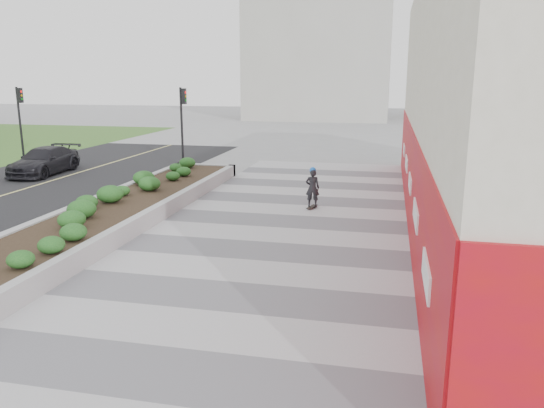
{
  "coord_description": "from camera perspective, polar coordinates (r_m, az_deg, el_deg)",
  "views": [
    {
      "loc": [
        3.23,
        -8.53,
        4.63
      ],
      "look_at": [
        0.03,
        6.01,
        1.1
      ],
      "focal_mm": 35.0,
      "sensor_mm": 36.0,
      "label": 1
    }
  ],
  "objects": [
    {
      "name": "skateboarder",
      "position": [
        19.28,
        4.38,
        1.77
      ],
      "size": [
        0.53,
        0.75,
        1.53
      ],
      "rotation": [
        0.0,
        0.0,
        -0.22
      ],
      "color": "beige",
      "rests_on": "ground"
    },
    {
      "name": "walkway",
      "position": [
        12.84,
        -3.03,
        -7.8
      ],
      "size": [
        8.0,
        36.0,
        0.01
      ],
      "primitive_type": "cube",
      "color": "#A8A8AD",
      "rests_on": "ground"
    },
    {
      "name": "traffic_signal_far",
      "position": [
        32.28,
        -25.45,
        8.74
      ],
      "size": [
        0.33,
        0.28,
        4.2
      ],
      "color": "black",
      "rests_on": "ground"
    },
    {
      "name": "ground",
      "position": [
        10.23,
        -7.62,
        -13.7
      ],
      "size": [
        160.0,
        160.0,
        0.0
      ],
      "primitive_type": "plane",
      "color": "gray",
      "rests_on": "ground"
    },
    {
      "name": "traffic_signal_near",
      "position": [
        28.12,
        -9.58,
        9.34
      ],
      "size": [
        0.33,
        0.28,
        4.2
      ],
      "color": "black",
      "rests_on": "ground"
    },
    {
      "name": "planter",
      "position": [
        18.31,
        -16.45,
        -0.52
      ],
      "size": [
        3.0,
        18.0,
        0.9
      ],
      "color": "#9E9EA0",
      "rests_on": "ground"
    },
    {
      "name": "car_dark",
      "position": [
        28.64,
        -23.3,
        4.28
      ],
      "size": [
        2.09,
        4.63,
        1.32
      ],
      "primitive_type": "imported",
      "rotation": [
        0.0,
        0.0,
        0.05
      ],
      "color": "black",
      "rests_on": "ground"
    },
    {
      "name": "distant_bldg_north_r",
      "position": [
        69.93,
        23.27,
        18.36
      ],
      "size": [
        14.0,
        10.0,
        24.0
      ],
      "primitive_type": "cube",
      "color": "#ADAAA3",
      "rests_on": "ground"
    },
    {
      "name": "distant_bldg_north_l",
      "position": [
        64.29,
        5.27,
        18.07
      ],
      "size": [
        16.0,
        12.0,
        20.0
      ],
      "primitive_type": "cube",
      "color": "#ADAAA3",
      "rests_on": "ground"
    },
    {
      "name": "manhole_cover",
      "position": [
        12.72,
        -0.84,
        -7.99
      ],
      "size": [
        0.44,
        0.44,
        0.01
      ],
      "primitive_type": "cylinder",
      "color": "#595654",
      "rests_on": "ground"
    },
    {
      "name": "building",
      "position": [
        17.92,
        24.89,
        10.04
      ],
      "size": [
        6.04,
        24.08,
        8.0
      ],
      "color": "beige",
      "rests_on": "ground"
    }
  ]
}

